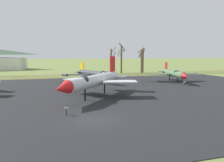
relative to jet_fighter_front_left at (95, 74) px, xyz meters
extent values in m
plane|color=olive|center=(-6.57, -27.64, -1.89)|extent=(600.00, 600.00, 0.00)
cube|color=black|center=(-6.57, -13.00, -1.86)|extent=(83.52, 48.80, 0.05)
cube|color=brown|center=(-6.57, 17.40, -1.86)|extent=(143.52, 12.00, 0.06)
cylinder|color=#33383D|center=(-0.07, 0.18, -0.03)|extent=(5.05, 11.00, 1.30)
cone|color=yellow|center=(2.11, -5.80, -0.03)|extent=(1.63, 1.82, 1.19)
cylinder|color=black|center=(-2.07, 5.70, -0.03)|extent=(1.10, 0.98, 0.91)
ellipsoid|color=#19232D|center=(0.99, -2.74, 0.33)|extent=(1.03, 1.94, 0.97)
cube|color=#33383D|center=(-3.53, 0.79, -0.13)|extent=(5.20, 3.33, 0.12)
cube|color=#33383D|center=(2.20, 2.88, -0.13)|extent=(4.50, 5.17, 0.12)
cylinder|color=#33383D|center=(-6.08, 0.77, -0.13)|extent=(1.16, 2.11, 0.48)
cylinder|color=#33383D|center=(4.17, 4.49, -0.13)|extent=(1.16, 2.11, 0.48)
cube|color=yellow|center=(-1.81, 4.98, 1.42)|extent=(0.64, 1.41, 1.59)
cube|color=#33383D|center=(-2.69, 4.55, 0.07)|extent=(1.76, 1.63, 0.12)
cube|color=#33383D|center=(-0.86, 5.22, 0.07)|extent=(1.76, 1.63, 0.12)
cylinder|color=black|center=(0.78, -2.14, -1.28)|extent=(0.17, 0.17, 1.21)
cylinder|color=black|center=(-0.91, 2.50, -1.28)|extent=(0.17, 0.17, 1.21)
cylinder|color=#4C6B47|center=(16.19, -3.77, -0.03)|extent=(3.62, 11.23, 1.29)
cone|color=#B21E1E|center=(14.83, -10.07, -0.03)|extent=(1.51, 1.88, 1.19)
cylinder|color=black|center=(17.42, 1.96, -0.03)|extent=(1.03, 0.89, 0.91)
ellipsoid|color=#19232D|center=(15.77, -5.71, 0.32)|extent=(1.02, 1.92, 0.96)
cube|color=#4C6B47|center=(13.44, -2.32, -0.13)|extent=(5.19, 4.46, 0.12)
cube|color=#4C6B47|center=(19.28, -3.58, -0.13)|extent=(4.96, 2.96, 0.12)
cube|color=#B21E1E|center=(17.26, 1.22, 1.40)|extent=(0.45, 1.41, 1.57)
cube|color=#4C6B47|center=(16.24, 1.33, 0.06)|extent=(1.75, 1.50, 0.12)
cube|color=#4C6B47|center=(18.24, 0.90, 0.06)|extent=(1.75, 1.50, 0.12)
cylinder|color=black|center=(15.67, -6.18, -1.28)|extent=(0.17, 0.17, 1.21)
cylinder|color=black|center=(16.71, -1.36, -1.28)|extent=(0.17, 0.17, 1.21)
cylinder|color=black|center=(14.60, -10.15, -1.59)|extent=(0.08, 0.08, 0.60)
cube|color=white|center=(14.60, -10.15, -1.11)|extent=(0.58, 0.31, 0.40)
cylinder|color=silver|center=(-3.77, -16.31, 0.43)|extent=(10.08, 11.91, 1.62)
cone|color=red|center=(-8.91, -22.65, 0.43)|extent=(2.60, 2.72, 1.49)
cylinder|color=black|center=(0.84, -10.61, 0.43)|extent=(1.44, 1.40, 1.13)
ellipsoid|color=#19232D|center=(-5.81, -18.83, 0.88)|extent=(1.14, 2.14, 1.07)
cube|color=silver|center=(-5.47, -13.47, 0.31)|extent=(4.48, 5.33, 0.15)
cube|color=silver|center=(-0.64, -17.38, 0.31)|extent=(5.13, 3.78, 0.15)
cube|color=red|center=(0.24, -11.36, 2.47)|extent=(1.30, 1.54, 2.47)
cube|color=silver|center=(-0.93, -10.57, 0.55)|extent=(2.62, 2.53, 0.15)
cube|color=silver|center=(1.25, -12.33, 0.55)|extent=(2.62, 2.53, 0.15)
cylinder|color=black|center=(-5.71, -18.71, -1.13)|extent=(0.22, 0.22, 1.51)
cylinder|color=black|center=(-1.83, -13.91, -1.13)|extent=(0.22, 0.22, 1.51)
cylinder|color=black|center=(-8.80, -25.25, -1.59)|extent=(0.08, 0.08, 0.59)
cube|color=white|center=(-8.80, -25.25, -1.16)|extent=(0.52, 0.36, 0.28)
cylinder|color=brown|center=(9.48, 19.42, 1.86)|extent=(0.48, 0.48, 7.50)
cylinder|color=brown|center=(9.65, 18.73, 2.30)|extent=(1.59, 0.60, 1.22)
cylinder|color=brown|center=(10.19, 20.11, 5.01)|extent=(1.62, 1.67, 2.36)
cylinder|color=brown|center=(10.49, 19.53, 3.99)|extent=(0.43, 2.16, 1.63)
cylinder|color=brown|center=(13.53, 21.81, 2.41)|extent=(0.56, 0.56, 8.60)
cylinder|color=brown|center=(13.84, 21.22, 5.28)|extent=(1.39, 0.86, 1.11)
cylinder|color=brown|center=(12.79, 22.22, 4.40)|extent=(1.09, 1.75, 2.10)
cylinder|color=brown|center=(13.46, 20.88, 6.30)|extent=(2.10, 0.43, 2.37)
cylinder|color=brown|center=(19.45, 19.76, 1.71)|extent=(0.63, 0.63, 7.19)
cylinder|color=brown|center=(19.19, 20.56, 5.02)|extent=(1.88, 0.90, 1.39)
cylinder|color=brown|center=(20.18, 19.65, 5.10)|extent=(0.49, 1.67, 1.50)
cylinder|color=brown|center=(19.17, 20.35, 4.06)|extent=(1.49, 0.90, 1.81)
cylinder|color=brown|center=(21.42, 22.96, 2.14)|extent=(0.42, 0.42, 8.06)
cylinder|color=brown|center=(20.89, 23.42, 5.05)|extent=(1.17, 1.30, 1.57)
cylinder|color=brown|center=(20.71, 23.08, 3.16)|extent=(0.41, 1.54, 1.41)
cylinder|color=brown|center=(20.60, 23.49, 3.84)|extent=(1.34, 1.89, 1.96)
camera|label=1|loc=(-11.31, -48.03, 4.02)|focal=38.29mm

